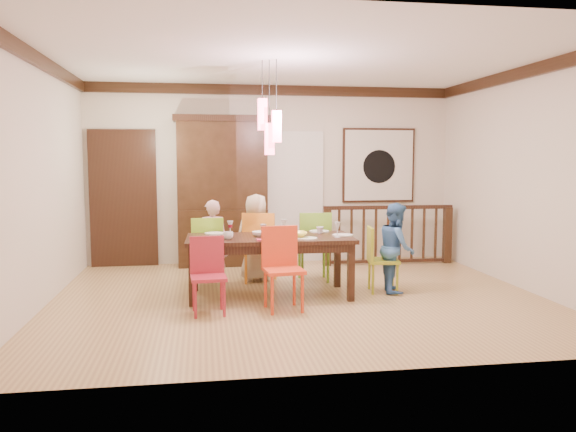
{
  "coord_description": "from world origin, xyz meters",
  "views": [
    {
      "loc": [
        -1.16,
        -6.73,
        1.71
      ],
      "look_at": [
        -0.08,
        0.32,
        0.98
      ],
      "focal_mm": 35.0,
      "sensor_mm": 36.0,
      "label": 1
    }
  ],
  "objects": [
    {
      "name": "dining_table",
      "position": [
        -0.34,
        0.12,
        0.66
      ],
      "size": [
        2.07,
        0.98,
        0.75
      ],
      "rotation": [
        0.0,
        0.0,
        -0.03
      ],
      "color": "black",
      "rests_on": "floor"
    },
    {
      "name": "person_far_left",
      "position": [
        -1.03,
        1.0,
        0.58
      ],
      "size": [
        0.43,
        0.29,
        1.15
      ],
      "primitive_type": "imported",
      "rotation": [
        0.0,
        0.0,
        3.11
      ],
      "color": "beige",
      "rests_on": "floor"
    },
    {
      "name": "person_far_mid",
      "position": [
        -0.42,
        1.03,
        0.61
      ],
      "size": [
        0.63,
        0.45,
        1.23
      ],
      "primitive_type": "imported",
      "rotation": [
        0.0,
        0.0,
        3.24
      ],
      "color": "beige",
      "rests_on": "floor"
    },
    {
      "name": "wine_glass_b",
      "position": [
        -0.14,
        0.34,
        0.84
      ],
      "size": [
        0.08,
        0.08,
        0.19
      ],
      "primitive_type": null,
      "color": "silver",
      "rests_on": "dining_table"
    },
    {
      "name": "plate_near_left",
      "position": [
        -1.12,
        -0.22,
        0.76
      ],
      "size": [
        0.26,
        0.26,
        0.01
      ],
      "primitive_type": "cylinder",
      "color": "white",
      "rests_on": "dining_table"
    },
    {
      "name": "balustrade",
      "position": [
        1.81,
        1.95,
        0.5
      ],
      "size": [
        2.14,
        0.15,
        0.96
      ],
      "rotation": [
        0.0,
        0.0,
        -0.03
      ],
      "color": "black",
      "rests_on": "floor"
    },
    {
      "name": "floor",
      "position": [
        0.0,
        0.0,
        0.0
      ],
      "size": [
        6.0,
        6.0,
        0.0
      ],
      "primitive_type": "plane",
      "color": "#A47F4F",
      "rests_on": "ground"
    },
    {
      "name": "wall_back",
      "position": [
        0.0,
        2.5,
        1.45
      ],
      "size": [
        6.0,
        0.0,
        6.0
      ],
      "primitive_type": "plane",
      "rotation": [
        1.57,
        0.0,
        0.0
      ],
      "color": "beige",
      "rests_on": "floor"
    },
    {
      "name": "wall_right",
      "position": [
        3.0,
        0.0,
        1.45
      ],
      "size": [
        0.0,
        5.0,
        5.0
      ],
      "primitive_type": "plane",
      "rotation": [
        1.57,
        0.0,
        -1.57
      ],
      "color": "beige",
      "rests_on": "floor"
    },
    {
      "name": "chair_far_left",
      "position": [
        -1.11,
        0.88,
        0.53
      ],
      "size": [
        0.44,
        0.44,
        0.93
      ],
      "rotation": [
        0.0,
        0.0,
        3.2
      ],
      "color": "#84C228",
      "rests_on": "floor"
    },
    {
      "name": "crown_molding",
      "position": [
        0.0,
        0.0,
        2.82
      ],
      "size": [
        6.0,
        5.0,
        0.16
      ],
      "primitive_type": null,
      "color": "black",
      "rests_on": "wall_back"
    },
    {
      "name": "plate_far_right",
      "position": [
        0.36,
        0.48,
        0.76
      ],
      "size": [
        0.26,
        0.26,
        0.01
      ],
      "primitive_type": "cylinder",
      "color": "white",
      "rests_on": "dining_table"
    },
    {
      "name": "cup_left",
      "position": [
        -0.86,
        -0.06,
        0.8
      ],
      "size": [
        0.16,
        0.16,
        0.1
      ],
      "primitive_type": "imported",
      "rotation": [
        0.0,
        0.0,
        -0.41
      ],
      "color": "silver",
      "rests_on": "dining_table"
    },
    {
      "name": "white_doorway",
      "position": [
        0.35,
        2.46,
        1.05
      ],
      "size": [
        0.97,
        0.05,
        2.22
      ],
      "primitive_type": "cube",
      "color": "silver",
      "rests_on": "wall_back"
    },
    {
      "name": "napkin",
      "position": [
        -0.45,
        -0.19,
        0.76
      ],
      "size": [
        0.18,
        0.14,
        0.01
      ],
      "primitive_type": "cube",
      "color": "#D83359",
      "rests_on": "dining_table"
    },
    {
      "name": "chair_far_right",
      "position": [
        0.37,
        0.92,
        0.56
      ],
      "size": [
        0.47,
        0.47,
        0.98
      ],
      "rotation": [
        0.0,
        0.0,
        3.08
      ],
      "color": "#6CA828",
      "rests_on": "floor"
    },
    {
      "name": "chair_near_left",
      "position": [
        -1.11,
        -0.59,
        0.48
      ],
      "size": [
        0.41,
        0.41,
        0.85
      ],
      "rotation": [
        0.0,
        0.0,
        0.07
      ],
      "color": "#A22231",
      "rests_on": "floor"
    },
    {
      "name": "painting",
      "position": [
        1.8,
        2.46,
        1.6
      ],
      "size": [
        1.25,
        0.06,
        1.25
      ],
      "color": "black",
      "rests_on": "wall_back"
    },
    {
      "name": "chair_far_mid",
      "position": [
        -0.37,
        0.95,
        0.56
      ],
      "size": [
        0.54,
        0.54,
        0.98
      ],
      "rotation": [
        0.0,
        0.0,
        2.88
      ],
      "color": "orange",
      "rests_on": "floor"
    },
    {
      "name": "chair_near_mid",
      "position": [
        -0.27,
        -0.56,
        0.54
      ],
      "size": [
        0.47,
        0.47,
        0.94
      ],
      "rotation": [
        0.0,
        0.0,
        0.1
      ],
      "color": "red",
      "rests_on": "floor"
    },
    {
      "name": "plate_far_left",
      "position": [
        -1.01,
        0.48,
        0.76
      ],
      "size": [
        0.26,
        0.26,
        0.01
      ],
      "primitive_type": "cylinder",
      "color": "white",
      "rests_on": "dining_table"
    },
    {
      "name": "china_hutch",
      "position": [
        -0.84,
        2.3,
        1.2
      ],
      "size": [
        1.51,
        0.46,
        2.39
      ],
      "color": "black",
      "rests_on": "floor"
    },
    {
      "name": "pendant_cluster",
      "position": [
        -0.34,
        0.12,
        2.11
      ],
      "size": [
        0.27,
        0.21,
        1.14
      ],
      "color": "#F34962",
      "rests_on": "ceiling"
    },
    {
      "name": "plate_end_right",
      "position": [
        0.58,
        0.07,
        0.76
      ],
      "size": [
        0.26,
        0.26,
        0.01
      ],
      "primitive_type": "cylinder",
      "color": "white",
      "rests_on": "dining_table"
    },
    {
      "name": "plate_near_mid",
      "position": [
        0.07,
        -0.16,
        0.76
      ],
      "size": [
        0.26,
        0.26,
        0.01
      ],
      "primitive_type": "cylinder",
      "color": "white",
      "rests_on": "dining_table"
    },
    {
      "name": "small_bowl",
      "position": [
        -0.46,
        0.16,
        0.78
      ],
      "size": [
        0.2,
        0.2,
        0.06
      ],
      "primitive_type": "imported",
      "rotation": [
        0.0,
        0.0,
        0.01
      ],
      "color": "white",
      "rests_on": "dining_table"
    },
    {
      "name": "serving_bowl",
      "position": [
        -0.05,
        -0.03,
        0.79
      ],
      "size": [
        0.3,
        0.3,
        0.07
      ],
      "primitive_type": "imported",
      "rotation": [
        0.0,
        0.0,
        -0.01
      ],
      "color": "#F1E744",
      "rests_on": "dining_table"
    },
    {
      "name": "ceiling",
      "position": [
        0.0,
        0.0,
        2.9
      ],
      "size": [
        6.0,
        6.0,
        0.0
      ],
      "primitive_type": "plane",
      "rotation": [
        3.14,
        0.0,
        0.0
      ],
      "color": "white",
      "rests_on": "wall_back"
    },
    {
      "name": "panel_door",
      "position": [
        -2.4,
        2.45,
        1.05
      ],
      "size": [
        1.04,
        0.07,
        2.24
      ],
      "primitive_type": "cube",
      "color": "black",
      "rests_on": "wall_back"
    },
    {
      "name": "plate_far_mid",
      "position": [
        -0.3,
        0.42,
        0.76
      ],
      "size": [
        0.26,
        0.26,
        0.01
      ],
      "primitive_type": "cylinder",
      "color": "white",
      "rests_on": "dining_table"
    },
    {
      "name": "person_end_right",
      "position": [
        1.3,
        0.11,
        0.58
      ],
      "size": [
        0.54,
        0.64,
        1.15
      ],
      "primitive_type": "imported",
      "rotation": [
        0.0,
        0.0,
        1.37
      ],
      "color": "#3C6BA8",
      "rests_on": "floor"
    },
    {
      "name": "chair_end_right",
      "position": [
        1.13,
        0.11,
        0.48
      ],
      "size": [
        0.43,
        0.43,
        0.84
      ],
      "rotation": [
        0.0,
        0.0,
        1.42
      ],
      "color": "#939F1D",
      "rests_on": "floor"
    },
    {
      "name": "wall_left",
      "position": [
        -3.0,
        0.0,
        1.45
      ],
      "size": [
        0.0,
        5.0,
        5.0
      ],
      "primitive_type": "plane",
      "rotation": [
        1.57,
        0.0,
        1.57
      ],
      "color": "beige",
      "rests_on": "floor"
    },
    {
      "name": "wine_glass_c",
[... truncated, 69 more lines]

